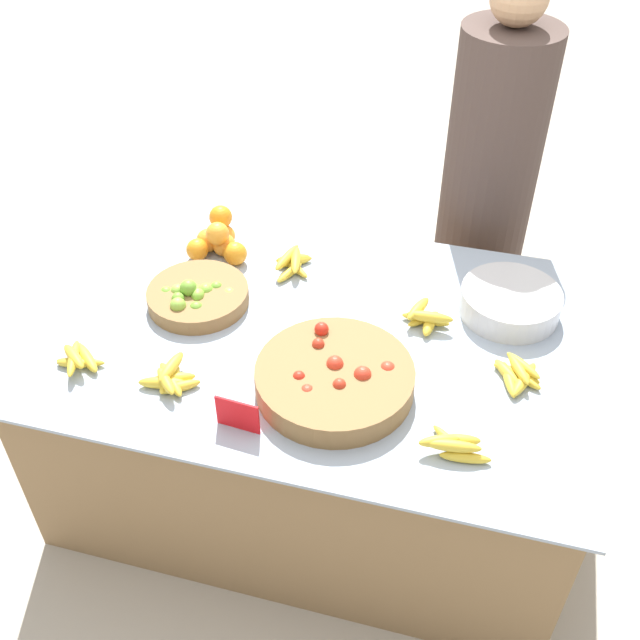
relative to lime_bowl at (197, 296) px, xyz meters
The scene contains 14 objects.
ground_plane 0.82m from the lime_bowl, ahead, with size 12.00×12.00×0.00m, color #ADA599.
market_table 0.56m from the lime_bowl, ahead, with size 1.71×1.16×0.67m.
lime_bowl is the anchor object (origin of this frame).
tomato_basket 0.59m from the lime_bowl, 26.19° to the right, with size 0.46×0.46×0.11m.
orange_pile 0.29m from the lime_bowl, 96.71° to the left, with size 0.22×0.21×0.14m.
metal_bowl 1.01m from the lime_bowl, 12.34° to the left, with size 0.32×0.32×0.09m.
price_sign 0.57m from the lime_bowl, 56.78° to the right, with size 0.13×0.02×0.10m.
banana_bunch_back_center 0.98m from the lime_bowl, 24.56° to the right, with size 0.20×0.12×0.06m.
banana_bunch_front_center 1.04m from the lime_bowl, ahead, with size 0.16×0.17×0.05m.
banana_bunch_front_left 0.36m from the lime_bowl, 47.15° to the left, with size 0.14×0.19×0.06m.
banana_bunch_front_right 0.74m from the lime_bowl, ahead, with size 0.16×0.16×0.06m.
banana_bunch_middle_right 0.37m from the lime_bowl, 80.33° to the right, with size 0.18×0.17×0.06m.
banana_bunch_middle_left 0.43m from the lime_bowl, 122.51° to the right, with size 0.15×0.17×0.06m.
vendor_person 1.19m from the lime_bowl, 44.15° to the left, with size 0.35×0.35×1.56m.
Camera 1 is at (0.45, -1.69, 2.24)m, focal length 42.00 mm.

